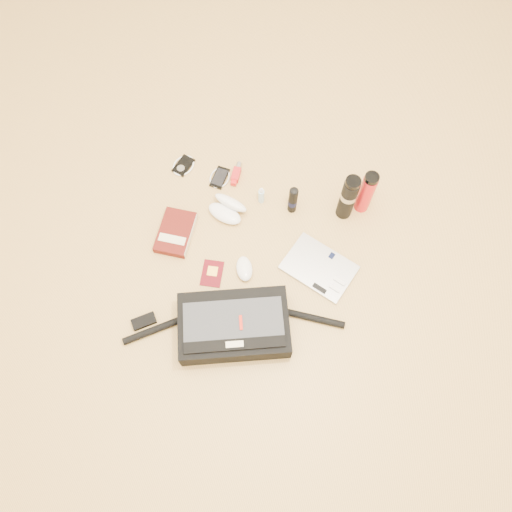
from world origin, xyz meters
name	(u,v)px	position (x,y,z in m)	size (l,w,h in m)	color
ground	(247,282)	(0.00, 0.00, 0.00)	(4.00, 4.00, 0.00)	tan
messenger_bag	(233,326)	(0.00, -0.21, 0.06)	(0.84, 0.39, 0.12)	black
laptop	(319,268)	(0.28, 0.14, 0.01)	(0.34, 0.28, 0.03)	#A9A9AB
book	(176,233)	(-0.36, 0.13, 0.02)	(0.15, 0.22, 0.04)	#4A0F0B
passport	(212,273)	(-0.15, 0.00, 0.00)	(0.10, 0.13, 0.01)	#53060D
mouse	(244,269)	(-0.03, 0.05, 0.02)	(0.11, 0.13, 0.04)	white
sunglasses_case	(228,208)	(-0.17, 0.30, 0.03)	(0.19, 0.17, 0.09)	white
ipod	(183,166)	(-0.44, 0.48, 0.01)	(0.11, 0.12, 0.01)	black
phone	(220,178)	(-0.26, 0.46, 0.01)	(0.10, 0.12, 0.01)	black
inhaler	(236,174)	(-0.19, 0.49, 0.02)	(0.04, 0.12, 0.03)	#B31C1F
spray_bottle	(261,196)	(-0.04, 0.39, 0.04)	(0.03, 0.03, 0.10)	#B3E0FB
aerosol_can	(293,200)	(0.10, 0.39, 0.08)	(0.04, 0.04, 0.17)	black
thermos_black	(348,197)	(0.32, 0.43, 0.13)	(0.08, 0.08, 0.26)	black
thermos_red	(366,192)	(0.40, 0.48, 0.12)	(0.08, 0.08, 0.24)	red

